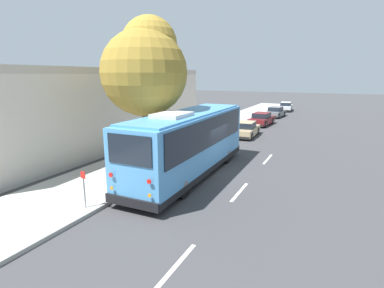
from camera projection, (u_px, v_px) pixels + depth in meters
The scene contains 15 objects.
ground_plane at pixel (210, 171), 16.51m from camera, with size 160.00×160.00×0.00m, color #3D3D3F.
sidewalk_slab at pixel (146, 160), 18.31m from camera, with size 80.00×4.33×0.15m, color #B2AFA8.
curb_strip at pixel (178, 165), 17.36m from camera, with size 80.00×0.14×0.15m, color #9D9A94.
shuttle_bus at pixel (189, 140), 15.40m from camera, with size 10.32×2.75×3.49m.
parked_sedan_tan at pixel (245, 129), 25.67m from camera, with size 4.28×1.89×1.27m.
parked_sedan_maroon at pixel (262, 119), 31.43m from camera, with size 4.49×2.00×1.30m.
parked_sedan_gray at pixel (276, 112), 37.49m from camera, with size 4.29×2.00×1.27m.
parked_sedan_white at pixel (286, 107), 43.76m from camera, with size 4.33×1.95×1.29m.
street_tree at pixel (145, 67), 15.45m from camera, with size 4.47×4.47×8.02m.
sign_post_near at pixel (84, 189), 11.44m from camera, with size 0.06×0.22×1.46m.
sign_post_far at pixel (115, 173), 13.02m from camera, with size 0.06×0.22×1.66m.
building_backdrop at pixel (95, 109), 22.62m from camera, with size 21.88×6.69×5.62m.
lane_stripe_behind at pixel (175, 266), 8.27m from camera, with size 2.40×0.14×0.01m, color silver.
lane_stripe_mid at pixel (239, 192), 13.53m from camera, with size 2.40×0.14×0.01m, color silver.
lane_stripe_ahead at pixel (268, 159), 18.79m from camera, with size 2.40×0.14×0.01m, color silver.
Camera 1 is at (-14.62, -5.95, 5.17)m, focal length 28.00 mm.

